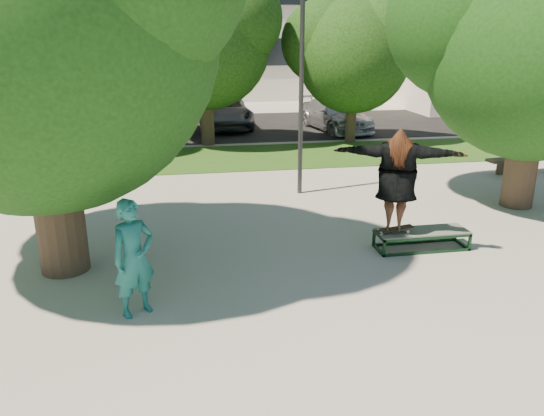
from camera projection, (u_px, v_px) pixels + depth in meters
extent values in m
plane|color=gray|center=(307.00, 275.00, 9.27)|extent=(120.00, 120.00, 0.00)
cube|color=#234915|center=(271.00, 156.00, 18.33)|extent=(30.00, 4.00, 0.02)
cube|color=black|center=(225.00, 127.00, 24.25)|extent=(40.00, 8.00, 0.01)
cylinder|color=#38281E|center=(55.00, 184.00, 9.02)|extent=(0.84, 0.84, 3.20)
sphere|color=#13380F|center=(35.00, 31.00, 8.25)|extent=(5.80, 5.80, 5.80)
cylinder|color=#38281E|center=(524.00, 146.00, 12.60)|extent=(0.76, 0.76, 3.00)
sphere|color=#13380F|center=(539.00, 46.00, 11.89)|extent=(5.20, 5.20, 5.20)
sphere|color=#13380F|center=(471.00, 16.00, 12.20)|extent=(3.90, 3.90, 3.90)
cylinder|color=#38281E|center=(47.00, 115.00, 18.06)|extent=(0.44, 0.44, 2.80)
sphere|color=black|center=(38.00, 52.00, 17.42)|extent=(4.40, 4.40, 4.40)
sphere|color=black|center=(6.00, 35.00, 17.68)|extent=(3.30, 3.30, 3.30)
sphere|color=black|center=(65.00, 27.00, 16.93)|extent=(3.08, 3.08, 3.08)
cylinder|color=#38281E|center=(207.00, 105.00, 19.87)|extent=(0.50, 0.50, 3.00)
sphere|color=black|center=(204.00, 43.00, 19.18)|extent=(4.80, 4.80, 4.80)
sphere|color=black|center=(170.00, 26.00, 19.47)|extent=(3.60, 3.60, 3.60)
sphere|color=black|center=(235.00, 18.00, 18.65)|extent=(3.36, 3.36, 3.36)
cylinder|color=#38281E|center=(351.00, 109.00, 20.37)|extent=(0.40, 0.40, 2.60)
sphere|color=black|center=(354.00, 57.00, 19.77)|extent=(4.20, 4.20, 4.20)
sphere|color=black|center=(322.00, 42.00, 20.02)|extent=(3.15, 3.15, 3.15)
sphere|color=black|center=(383.00, 36.00, 19.30)|extent=(2.94, 2.94, 2.94)
cylinder|color=#2D2D30|center=(301.00, 77.00, 13.18)|extent=(0.12, 0.12, 6.00)
cube|color=black|center=(176.00, 53.00, 31.35)|extent=(27.60, 0.12, 1.60)
cube|color=beige|center=(515.00, 35.00, 31.58)|extent=(15.00, 10.00, 8.00)
cube|color=#475147|center=(422.00, 231.00, 10.34)|extent=(1.80, 0.60, 0.03)
cylinder|color=white|center=(381.00, 233.00, 10.11)|extent=(0.06, 0.03, 0.06)
cylinder|color=white|center=(378.00, 230.00, 10.26)|extent=(0.06, 0.03, 0.06)
cylinder|color=white|center=(408.00, 232.00, 10.20)|extent=(0.06, 0.03, 0.06)
cylinder|color=white|center=(405.00, 229.00, 10.35)|extent=(0.06, 0.03, 0.06)
cube|color=black|center=(393.00, 229.00, 10.22)|extent=(0.78, 0.20, 0.10)
imported|color=#532C23|center=(397.00, 180.00, 9.91)|extent=(2.46, 1.51, 1.95)
imported|color=#1A6560|center=(134.00, 258.00, 7.76)|extent=(0.79, 0.71, 1.80)
cube|color=#4B3E2D|center=(500.00, 168.00, 15.91)|extent=(0.17, 0.17, 0.41)
cube|color=#4B3E2D|center=(532.00, 158.00, 16.15)|extent=(3.13, 0.80, 0.08)
imported|color=#B8B7BD|center=(40.00, 125.00, 20.67)|extent=(1.82, 3.93, 1.30)
imported|color=black|center=(165.00, 113.00, 23.28)|extent=(2.35, 4.54, 1.42)
imported|color=#525357|center=(224.00, 112.00, 23.96)|extent=(2.30, 4.99, 1.39)
imported|color=#B6B7BC|center=(335.00, 115.00, 23.22)|extent=(2.66, 4.89, 1.35)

